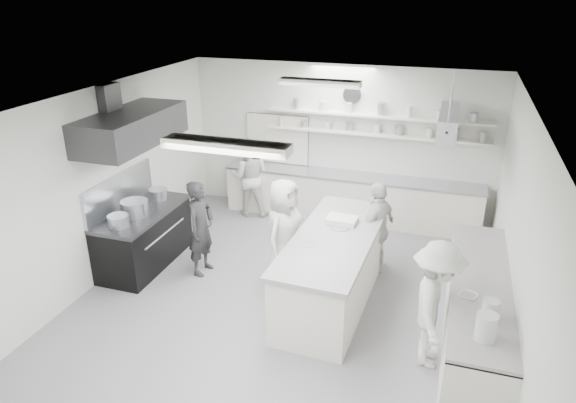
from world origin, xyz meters
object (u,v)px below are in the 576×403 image
(stove, at_px, (144,239))
(right_counter, at_px, (476,315))
(cook_stove, at_px, (201,228))
(cook_back, at_px, (250,176))
(back_counter, at_px, (350,198))
(prep_island, at_px, (333,270))

(stove, distance_m, right_counter, 5.28)
(cook_stove, xyz_separation_m, cook_back, (-0.12, 2.41, 0.02))
(back_counter, height_order, cook_back, cook_back)
(right_counter, distance_m, cook_stove, 4.26)
(back_counter, bearing_deg, cook_back, -169.84)
(right_counter, distance_m, prep_island, 2.06)
(stove, bearing_deg, cook_back, 69.27)
(prep_island, xyz_separation_m, cook_stove, (-2.21, 0.15, 0.28))
(stove, bearing_deg, cook_stove, 2.10)
(prep_island, relative_size, cook_stove, 1.74)
(back_counter, distance_m, right_counter, 4.13)
(cook_back, bearing_deg, right_counter, 133.67)
(stove, height_order, right_counter, right_counter)
(stove, distance_m, cook_back, 2.64)
(back_counter, distance_m, cook_back, 2.04)
(right_counter, bearing_deg, prep_island, 166.18)
(back_counter, relative_size, cook_back, 3.08)
(stove, xyz_separation_m, cook_stove, (1.05, 0.04, 0.34))
(stove, distance_m, prep_island, 3.26)
(cook_back, bearing_deg, back_counter, 179.00)
(cook_stove, bearing_deg, stove, 96.92)
(stove, xyz_separation_m, cook_back, (0.93, 2.45, 0.36))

